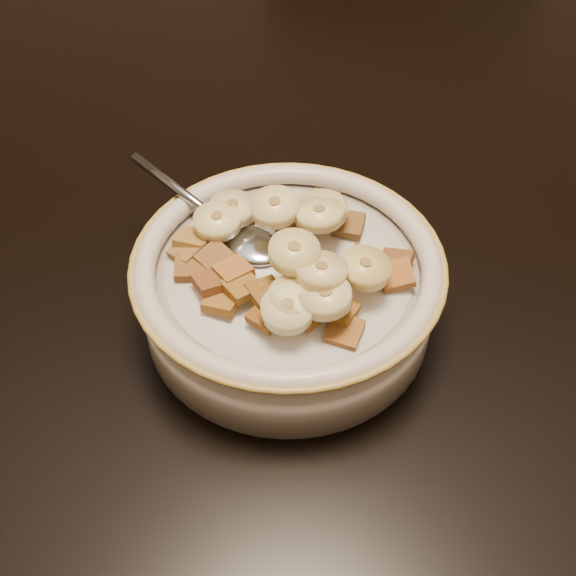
{
  "coord_description": "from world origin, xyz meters",
  "views": [
    {
      "loc": [
        0.03,
        -0.46,
        1.13
      ],
      "look_at": [
        0.02,
        -0.13,
        0.78
      ],
      "focal_mm": 45.0,
      "sensor_mm": 36.0,
      "label": 1
    }
  ],
  "objects_px": {
    "chair": "(391,126)",
    "cereal_bowl": "(288,295)",
    "spoon": "(252,245)",
    "table": "(273,210)"
  },
  "relations": [
    {
      "from": "chair",
      "to": "cereal_bowl",
      "type": "bearing_deg",
      "value": -78.88
    },
    {
      "from": "chair",
      "to": "cereal_bowl",
      "type": "xyz_separation_m",
      "value": [
        -0.14,
        -0.61,
        0.28
      ]
    },
    {
      "from": "cereal_bowl",
      "to": "spoon",
      "type": "relative_size",
      "value": 4.17
    },
    {
      "from": "table",
      "to": "cereal_bowl",
      "type": "bearing_deg",
      "value": -84.23
    },
    {
      "from": "spoon",
      "to": "chair",
      "type": "bearing_deg",
      "value": -157.88
    },
    {
      "from": "table",
      "to": "cereal_bowl",
      "type": "relative_size",
      "value": 7.23
    },
    {
      "from": "table",
      "to": "chair",
      "type": "distance_m",
      "value": 0.56
    },
    {
      "from": "chair",
      "to": "table",
      "type": "bearing_deg",
      "value": -84.23
    },
    {
      "from": "table",
      "to": "chair",
      "type": "bearing_deg",
      "value": 70.32
    },
    {
      "from": "chair",
      "to": "cereal_bowl",
      "type": "height_order",
      "value": "chair"
    }
  ]
}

